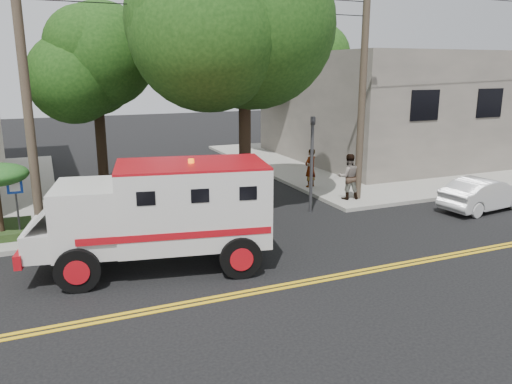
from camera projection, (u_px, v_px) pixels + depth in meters
name	position (u px, v px, depth m)	size (l,w,h in m)	color
ground	(286.00, 286.00, 12.47)	(100.00, 100.00, 0.00)	black
sidewalk_ne	(389.00, 159.00, 29.62)	(17.00, 17.00, 0.15)	gray
building_right	(408.00, 105.00, 29.90)	(14.00, 12.00, 6.00)	#5E5851
utility_pole_left	(26.00, 96.00, 14.63)	(0.28, 0.28, 9.00)	#382D23
utility_pole_right	(362.00, 89.00, 19.31)	(0.28, 0.28, 9.00)	#382D23
tree_main	(259.00, 11.00, 17.02)	(6.08, 5.70, 9.85)	black
tree_left	(103.00, 58.00, 20.61)	(4.48, 4.20, 7.70)	black
tree_right	(304.00, 54.00, 28.44)	(4.80, 4.50, 8.20)	black
traffic_signal	(312.00, 154.00, 18.38)	(0.15, 0.18, 3.60)	#3F3F42
accessibility_sign	(16.00, 200.00, 15.31)	(0.45, 0.10, 2.02)	#3F3F42
armored_truck	(162.00, 210.00, 13.29)	(6.61, 3.48, 2.87)	silver
parked_sedan	(484.00, 194.00, 19.05)	(1.33, 3.82, 1.26)	silver
pedestrian_a	(310.00, 168.00, 22.10)	(0.62, 0.41, 1.71)	gray
pedestrian_b	(348.00, 177.00, 20.03)	(0.89, 0.70, 1.84)	gray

